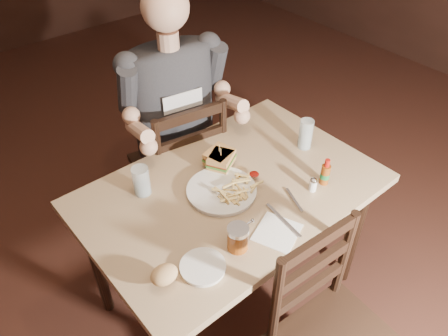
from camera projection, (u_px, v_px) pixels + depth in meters
room_shell at (227, 11)px, 1.76m from camera, size 7.00×7.00×7.00m
main_table at (231, 201)px, 1.93m from camera, size 1.28×0.86×0.77m
chair_far at (178, 165)px, 2.46m from camera, size 0.51×0.54×0.95m
diner at (176, 90)px, 2.10m from camera, size 0.63×0.53×0.98m
dinner_plate at (222, 191)px, 1.85m from camera, size 0.29×0.29×0.02m
sandwich_left at (219, 153)px, 1.96m from camera, size 0.14×0.13×0.10m
sandwich_right at (221, 157)px, 1.94m from camera, size 0.15×0.14×0.10m
fries_pile at (236, 188)px, 1.83m from camera, size 0.24×0.17×0.04m
ketchup_dollop at (254, 174)px, 1.92m from camera, size 0.04×0.04×0.01m
glass_left at (141, 181)px, 1.82m from camera, size 0.07×0.07×0.13m
glass_right at (306, 134)px, 2.06m from camera, size 0.07×0.07×0.15m
hot_sauce at (326, 172)px, 1.86m from camera, size 0.04×0.04×0.13m
salt_shaker at (313, 185)px, 1.85m from camera, size 0.03×0.03×0.06m
syrup_dispenser at (238, 238)px, 1.60m from camera, size 0.08×0.08×0.11m
napkin at (277, 232)px, 1.69m from camera, size 0.21×0.21×0.00m
knife at (283, 220)px, 1.73m from camera, size 0.04×0.21×0.01m
fork at (294, 200)px, 1.82m from camera, size 0.06×0.14×0.00m
side_plate at (203, 268)px, 1.55m from camera, size 0.16×0.16×0.01m
bread_roll at (164, 275)px, 1.49m from camera, size 0.10×0.08×0.06m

